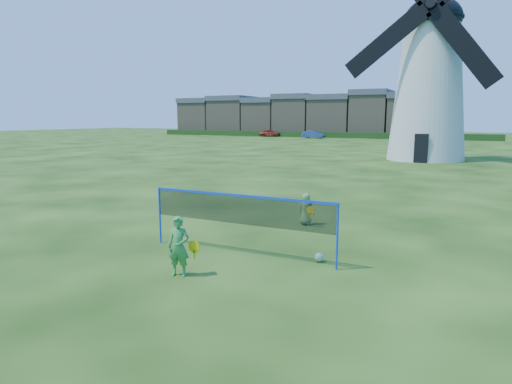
{
  "coord_description": "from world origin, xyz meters",
  "views": [
    {
      "loc": [
        5.29,
        -9.73,
        3.41
      ],
      "look_at": [
        0.2,
        0.5,
        1.5
      ],
      "focal_mm": 31.11,
      "sensor_mm": 36.0,
      "label": 1
    }
  ],
  "objects": [
    {
      "name": "player_girl",
      "position": [
        -0.34,
        -2.18,
        0.66
      ],
      "size": [
        0.69,
        0.43,
        1.33
      ],
      "rotation": [
        0.0,
        0.0,
        0.25
      ],
      "color": "#3A9244",
      "rests_on": "ground"
    },
    {
      "name": "hedge",
      "position": [
        -22.0,
        66.0,
        0.5
      ],
      "size": [
        62.0,
        0.8,
        1.0
      ],
      "primitive_type": "cube",
      "color": "#193814",
      "rests_on": "ground"
    },
    {
      "name": "player_boy",
      "position": [
        0.51,
        3.5,
        0.52
      ],
      "size": [
        0.61,
        0.4,
        1.04
      ],
      "rotation": [
        0.0,
        0.0,
        3.14
      ],
      "color": "#619849",
      "rests_on": "ground"
    },
    {
      "name": "terraced_houses",
      "position": [
        -26.41,
        72.0,
        3.91
      ],
      "size": [
        51.07,
        8.4,
        8.32
      ],
      "color": "gray",
      "rests_on": "ground"
    },
    {
      "name": "play_ball",
      "position": [
        2.1,
        0.1,
        0.11
      ],
      "size": [
        0.22,
        0.22,
        0.22
      ],
      "primitive_type": "sphere",
      "color": "green",
      "rests_on": "ground"
    },
    {
      "name": "windmill",
      "position": [
        1.48,
        29.25,
        6.39
      ],
      "size": [
        12.64,
        6.08,
        18.05
      ],
      "color": "silver",
      "rests_on": "ground"
    },
    {
      "name": "car_right",
      "position": [
        -19.73,
        62.46,
        0.65
      ],
      "size": [
        4.11,
        1.83,
        1.31
      ],
      "primitive_type": "imported",
      "rotation": [
        0.0,
        0.0,
        1.46
      ],
      "color": "navy",
      "rests_on": "ground"
    },
    {
      "name": "car_left",
      "position": [
        -29.17,
        65.3,
        0.66
      ],
      "size": [
        4.05,
        2.11,
        1.32
      ],
      "primitive_type": "imported",
      "rotation": [
        0.0,
        0.0,
        1.72
      ],
      "color": "maroon",
      "rests_on": "ground"
    },
    {
      "name": "ground",
      "position": [
        0.0,
        0.0,
        0.0
      ],
      "size": [
        220.0,
        220.0,
        0.0
      ],
      "primitive_type": "plane",
      "color": "black",
      "rests_on": "ground"
    },
    {
      "name": "badminton_net",
      "position": [
        0.12,
        -0.26,
        1.14
      ],
      "size": [
        5.05,
        0.05,
        1.55
      ],
      "color": "blue",
      "rests_on": "ground"
    }
  ]
}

